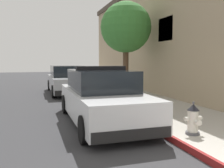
{
  "coord_description": "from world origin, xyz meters",
  "views": [
    {
      "loc": [
        -2.98,
        -2.44,
        1.83
      ],
      "look_at": [
        -0.29,
        6.06,
        1.0
      ],
      "focal_mm": 39.83,
      "sensor_mm": 36.0,
      "label": 1
    }
  ],
  "objects": [
    {
      "name": "sidewalk_pavement",
      "position": [
        1.47,
        10.0,
        0.07
      ],
      "size": [
        2.95,
        60.0,
        0.14
      ],
      "primitive_type": "cube",
      "color": "#ADA89E",
      "rests_on": "ground"
    },
    {
      "name": "parked_car_silver_ahead",
      "position": [
        -1.19,
        11.74,
        0.74
      ],
      "size": [
        1.94,
        4.84,
        1.56
      ],
      "color": "#B2B5BA",
      "rests_on": "ground"
    },
    {
      "name": "police_cruiser",
      "position": [
        -1.07,
        4.6,
        0.74
      ],
      "size": [
        1.94,
        4.84,
        1.68
      ],
      "color": "white",
      "rests_on": "ground"
    },
    {
      "name": "curb_painted_edge",
      "position": [
        -0.04,
        10.0,
        0.07
      ],
      "size": [
        0.08,
        60.0,
        0.14
      ],
      "primitive_type": "cube",
      "color": "maroon",
      "rests_on": "ground"
    },
    {
      "name": "fire_hydrant",
      "position": [
        0.49,
        2.33,
        0.49
      ],
      "size": [
        0.44,
        0.4,
        0.76
      ],
      "color": "#4C4C51",
      "rests_on": "sidewalk_pavement"
    },
    {
      "name": "street_tree",
      "position": [
        1.37,
        9.08,
        3.44
      ],
      "size": [
        2.47,
        2.47,
        4.56
      ],
      "color": "brown",
      "rests_on": "sidewalk_pavement"
    },
    {
      "name": "storefront_building",
      "position": [
        5.48,
        8.05,
        3.2
      ],
      "size": [
        5.31,
        25.08,
        6.38
      ],
      "color": "tan",
      "rests_on": "ground"
    },
    {
      "name": "ground_plane",
      "position": [
        -4.53,
        10.0,
        -0.1
      ],
      "size": [
        28.03,
        60.0,
        0.2
      ],
      "primitive_type": "cube",
      "color": "#353538"
    }
  ]
}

